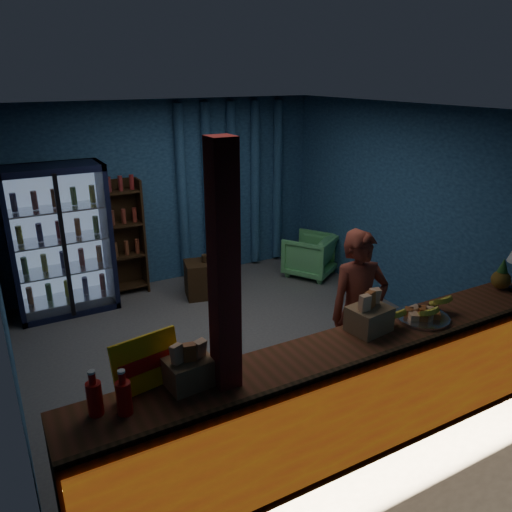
{
  "coord_description": "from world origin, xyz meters",
  "views": [
    {
      "loc": [
        -2.27,
        -4.51,
        2.94
      ],
      "look_at": [
        0.12,
        -0.2,
        1.11
      ],
      "focal_mm": 35.0,
      "sensor_mm": 36.0,
      "label": 1
    }
  ],
  "objects": [
    {
      "name": "ground",
      "position": [
        0.0,
        0.0,
        0.0
      ],
      "size": [
        4.6,
        4.6,
        0.0
      ],
      "primitive_type": "plane",
      "color": "#515154",
      "rests_on": "ground"
    },
    {
      "name": "room_walls",
      "position": [
        0.0,
        0.0,
        1.57
      ],
      "size": [
        4.6,
        4.6,
        4.6
      ],
      "color": "navy",
      "rests_on": "ground"
    },
    {
      "name": "pineapple",
      "position": [
        1.95,
        -1.78,
        1.08
      ],
      "size": [
        0.18,
        0.18,
        0.31
      ],
      "color": "#8E5419",
      "rests_on": "counter"
    },
    {
      "name": "snack_box_left",
      "position": [
        -1.27,
        -1.78,
        1.06
      ],
      "size": [
        0.33,
        0.28,
        0.32
      ],
      "color": "#9E734C",
      "rests_on": "counter"
    },
    {
      "name": "curtain_folds",
      "position": [
        1.0,
        2.14,
        1.3
      ],
      "size": [
        1.74,
        0.14,
        2.5
      ],
      "color": "navy",
      "rests_on": "room_walls"
    },
    {
      "name": "support_post",
      "position": [
        -1.05,
        -1.9,
        1.3
      ],
      "size": [
        0.16,
        0.16,
        2.6
      ],
      "primitive_type": "cube",
      "color": "maroon",
      "rests_on": "ground"
    },
    {
      "name": "snack_box_centre",
      "position": [
        0.29,
        -1.79,
        1.07
      ],
      "size": [
        0.35,
        0.3,
        0.34
      ],
      "color": "#9E734C",
      "rests_on": "counter"
    },
    {
      "name": "yellow_sign",
      "position": [
        -1.53,
        -1.68,
        1.14
      ],
      "size": [
        0.48,
        0.17,
        0.37
      ],
      "color": "yellow",
      "rests_on": "counter"
    },
    {
      "name": "pastry_tray",
      "position": [
        0.83,
        -1.86,
        0.98
      ],
      "size": [
        0.46,
        0.46,
        0.08
      ],
      "color": "silver",
      "rests_on": "counter"
    },
    {
      "name": "beverage_cooler",
      "position": [
        -1.55,
        1.92,
        0.93
      ],
      "size": [
        1.2,
        0.62,
        1.9
      ],
      "color": "black",
      "rests_on": "ground"
    },
    {
      "name": "framed_picture",
      "position": [
        0.85,
        2.1,
        1.75
      ],
      "size": [
        0.36,
        0.04,
        0.28
      ],
      "color": "#B78C2D",
      "rests_on": "room_walls"
    },
    {
      "name": "banana_bunches",
      "position": [
        0.79,
        -1.83,
        1.04
      ],
      "size": [
        0.79,
        0.3,
        0.17
      ],
      "color": "gold",
      "rests_on": "counter"
    },
    {
      "name": "shopkeeper",
      "position": [
        0.61,
        -1.29,
        0.81
      ],
      "size": [
        0.65,
        0.49,
        1.62
      ],
      "primitive_type": "imported",
      "rotation": [
        0.0,
        0.0,
        -0.2
      ],
      "color": "maroon",
      "rests_on": "ground"
    },
    {
      "name": "bottle_shelf",
      "position": [
        -0.7,
        2.06,
        0.79
      ],
      "size": [
        0.5,
        0.28,
        1.6
      ],
      "color": "#392212",
      "rests_on": "ground"
    },
    {
      "name": "soda_bottles",
      "position": [
        -1.82,
        -1.84,
        1.07
      ],
      "size": [
        0.25,
        0.18,
        0.31
      ],
      "color": "red",
      "rests_on": "counter"
    },
    {
      "name": "counter",
      "position": [
        0.0,
        -1.91,
        0.48
      ],
      "size": [
        4.4,
        0.57,
        0.99
      ],
      "color": "brown",
      "rests_on": "ground"
    },
    {
      "name": "side_table",
      "position": [
        0.2,
        1.38,
        0.25
      ],
      "size": [
        0.63,
        0.52,
        0.6
      ],
      "color": "#392212",
      "rests_on": "ground"
    },
    {
      "name": "green_chair",
      "position": [
        1.9,
        1.32,
        0.32
      ],
      "size": [
        0.94,
        0.95,
        0.63
      ],
      "primitive_type": "imported",
      "rotation": [
        0.0,
        0.0,
        3.69
      ],
      "color": "#5EBD6C",
      "rests_on": "ground"
    }
  ]
}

